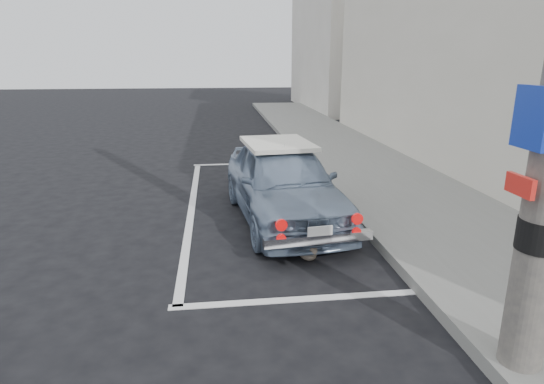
% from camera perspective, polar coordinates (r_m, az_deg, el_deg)
% --- Properties ---
extents(ground, '(80.00, 80.00, 0.00)m').
position_cam_1_polar(ground, '(5.64, -2.08, -11.13)').
color(ground, black).
rests_on(ground, ground).
extents(sidewalk, '(2.80, 40.00, 0.15)m').
position_cam_1_polar(sidewalk, '(8.27, 19.26, -2.43)').
color(sidewalk, slate).
rests_on(sidewalk, ground).
extents(building_far, '(3.50, 10.00, 8.00)m').
position_cam_1_polar(building_far, '(25.93, 8.49, 19.21)').
color(building_far, beige).
rests_on(building_far, ground).
extents(pline_rear, '(3.00, 0.12, 0.01)m').
position_cam_1_polar(pline_rear, '(5.27, 3.99, -13.25)').
color(pline_rear, silver).
rests_on(pline_rear, ground).
extents(pline_front, '(3.00, 0.12, 0.01)m').
position_cam_1_polar(pline_front, '(11.82, -2.49, 3.59)').
color(pline_front, silver).
rests_on(pline_front, ground).
extents(pline_side, '(0.12, 7.00, 0.01)m').
position_cam_1_polar(pline_side, '(8.42, -10.04, -1.93)').
color(pline_side, silver).
rests_on(pline_side, ground).
extents(retro_coupe, '(1.92, 3.96, 1.30)m').
position_cam_1_polar(retro_coupe, '(7.51, 1.40, 1.31)').
color(retro_coupe, '#7387A1').
rests_on(retro_coupe, ground).
extents(cat, '(0.32, 0.44, 0.25)m').
position_cam_1_polar(cat, '(6.16, 4.55, -7.53)').
color(cat, brown).
rests_on(cat, ground).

